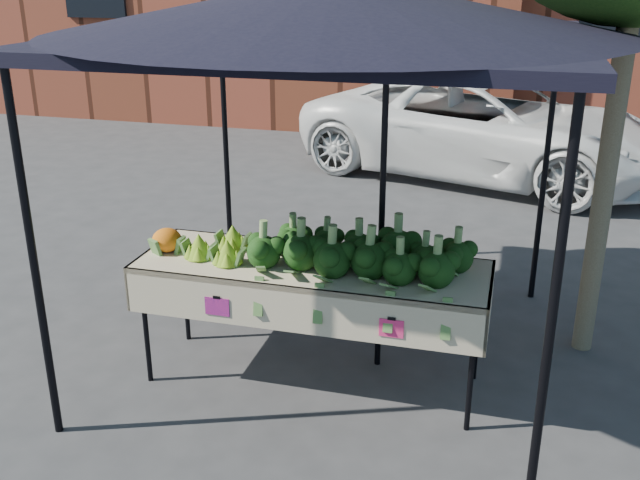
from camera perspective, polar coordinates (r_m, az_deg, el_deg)
The scene contains 7 objects.
ground at distance 5.20m, azimuth 0.17°, elevation -11.64°, with size 90.00×90.00×0.00m, color #313134.
table at distance 5.09m, azimuth -0.61°, elevation -6.57°, with size 2.41×0.82×0.90m.
canopy at distance 5.11m, azimuth 1.27°, elevation 4.66°, with size 3.16×3.16×2.74m, color black, non-canonical shape.
broccoli_heap at distance 4.79m, azimuth 3.18°, elevation -0.54°, with size 1.50×0.60×0.30m, color #12330E.
romanesco_cluster at distance 5.06m, azimuth -7.94°, elevation 0.05°, with size 0.46×0.50×0.23m, color #7DAC22.
cauliflower_pair at distance 5.19m, azimuth -11.99°, elevation 0.20°, with size 0.23×0.23×0.21m, color orange.
street_tree at distance 5.44m, azimuth 22.63°, elevation 12.11°, with size 2.14×2.14×4.23m, color #1E4C14, non-canonical shape.
Camera 1 is at (1.17, -4.23, 2.79)m, focal length 40.62 mm.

